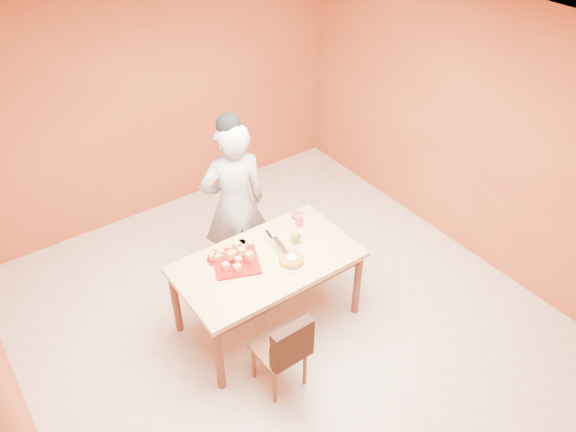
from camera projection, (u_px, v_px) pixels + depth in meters
floor at (289, 327)px, 5.28m from camera, size 5.00×5.00×0.00m
ceiling at (290, 46)px, 3.65m from camera, size 5.00×5.00×0.00m
wall_back at (155, 100)px, 6.09m from camera, size 4.50×0.00×4.50m
wall_right at (475, 133)px, 5.51m from camera, size 0.00×5.00×5.00m
dining_table at (267, 268)px, 4.95m from camera, size 1.60×0.90×0.76m
dining_chair at (280, 348)px, 4.53m from camera, size 0.38×0.45×0.83m
pastry_pile at (236, 256)px, 4.82m from camera, size 0.35×0.35×0.11m
person at (234, 205)px, 5.33m from camera, size 0.72×0.55×1.77m
pastry_platter at (236, 262)px, 4.86m from camera, size 0.50×0.50×0.02m
red_dinner_plate at (220, 258)px, 4.90m from camera, size 0.24×0.24×0.01m
white_cake_plate at (291, 262)px, 4.86m from camera, size 0.28×0.28×0.01m
sponge_cake at (291, 259)px, 4.84m from camera, size 0.23×0.23×0.05m
cake_server at (280, 245)px, 4.94m from camera, size 0.09×0.26×0.01m
egg_ornament at (296, 237)px, 5.05m from camera, size 0.10×0.08×0.13m
magenta_glass at (299, 221)px, 5.26m from camera, size 0.07×0.07×0.10m
checker_tin at (297, 215)px, 5.38m from camera, size 0.14×0.14×0.03m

